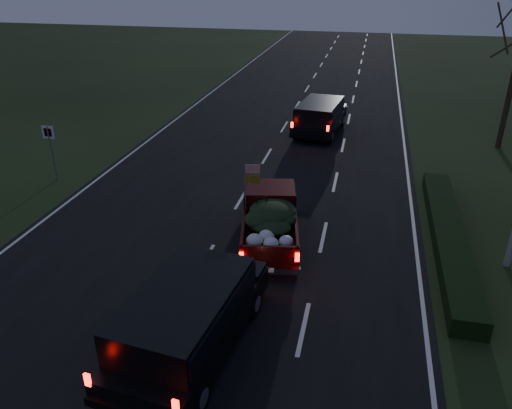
% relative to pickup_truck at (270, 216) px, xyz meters
% --- Properties ---
extents(ground, '(120.00, 120.00, 0.00)m').
position_rel_pickup_truck_xyz_m(ground, '(-1.79, -1.89, -0.94)').
color(ground, black).
rests_on(ground, ground).
extents(road_asphalt, '(14.00, 120.00, 0.02)m').
position_rel_pickup_truck_xyz_m(road_asphalt, '(-1.79, -1.89, -0.93)').
color(road_asphalt, black).
rests_on(road_asphalt, ground).
extents(hedge_row, '(1.00, 10.00, 0.60)m').
position_rel_pickup_truck_xyz_m(hedge_row, '(6.01, 1.11, -0.64)').
color(hedge_row, black).
rests_on(hedge_row, ground).
extents(route_sign, '(0.55, 0.08, 2.50)m').
position_rel_pickup_truck_xyz_m(route_sign, '(-10.29, 3.11, 0.72)').
color(route_sign, gray).
rests_on(route_sign, ground).
extents(pickup_truck, '(2.69, 5.04, 2.51)m').
position_rel_pickup_truck_xyz_m(pickup_truck, '(0.00, 0.00, 0.00)').
color(pickup_truck, '#3C0908').
rests_on(pickup_truck, ground).
extents(lead_suv, '(2.66, 5.27, 1.46)m').
position_rel_pickup_truck_xyz_m(lead_suv, '(0.31, 12.47, 0.16)').
color(lead_suv, black).
rests_on(lead_suv, ground).
extents(rear_suv, '(2.82, 5.56, 1.53)m').
position_rel_pickup_truck_xyz_m(rear_suv, '(-0.82, -5.88, 0.22)').
color(rear_suv, black).
rests_on(rear_suv, ground).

